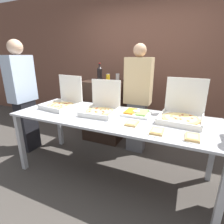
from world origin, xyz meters
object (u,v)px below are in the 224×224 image
pizza_box_far_left (182,113)px  person_guest_cap (138,99)px  paper_plate_front_right (132,124)px  person_guest_plaid (23,96)px  paper_plate_front_center (157,132)px  soda_can_silver (118,77)px  soda_bottle (100,73)px  pizza_box_far_right (63,101)px  soda_can_colored (108,78)px  veggie_tray (136,113)px  pizza_box_near_right (101,107)px  paper_plate_front_left (192,138)px

pizza_box_far_left → person_guest_cap: person_guest_cap is taller
paper_plate_front_right → person_guest_plaid: 1.88m
paper_plate_front_center → person_guest_cap: person_guest_cap is taller
soda_can_silver → soda_bottle: bearing=-151.6°
pizza_box_far_right → soda_bottle: 0.94m
soda_can_silver → soda_can_colored: same height
pizza_box_far_right → person_guest_cap: bearing=44.0°
soda_can_colored → veggie_tray: bearing=-46.4°
paper_plate_front_right → person_guest_plaid: size_ratio=0.15×
pizza_box_far_left → person_guest_plaid: (-2.33, -0.15, 0.01)m
veggie_tray → person_guest_plaid: size_ratio=0.19×
paper_plate_front_center → soda_can_colored: bearing=131.6°
person_guest_cap → person_guest_plaid: (-1.66, -0.70, 0.04)m
pizza_box_near_right → paper_plate_front_center: (0.76, -0.33, -0.06)m
person_guest_cap → veggie_tray: bearing=104.6°
pizza_box_near_right → veggie_tray: (0.43, 0.10, -0.05)m
person_guest_plaid → pizza_box_far_right: bearing=92.1°
soda_bottle → soda_can_silver: 0.33m
pizza_box_near_right → paper_plate_front_left: size_ratio=2.10×
soda_can_colored → soda_bottle: bearing=-175.7°
pizza_box_near_right → pizza_box_far_left: (0.95, 0.15, 0.01)m
pizza_box_far_left → soda_can_silver: pizza_box_far_left is taller
pizza_box_near_right → pizza_box_far_right: bearing=174.9°
pizza_box_far_right → paper_plate_front_center: bearing=-7.0°
paper_plate_front_right → soda_can_silver: bearing=118.5°
pizza_box_near_right → pizza_box_far_right: pizza_box_far_right is taller
soda_can_colored → person_guest_plaid: size_ratio=0.07×
pizza_box_far_right → paper_plate_front_right: bearing=-5.6°
paper_plate_front_left → soda_can_colored: 1.89m
paper_plate_front_left → person_guest_plaid: (-2.45, 0.33, 0.08)m
soda_bottle → person_guest_cap: size_ratio=0.18×
soda_bottle → soda_can_colored: (0.15, 0.01, -0.07)m
pizza_box_near_right → paper_plate_front_left: 1.12m
paper_plate_front_left → soda_bottle: (-1.55, 1.22, 0.39)m
soda_bottle → soda_can_silver: bearing=28.4°
veggie_tray → soda_can_silver: 1.18m
veggie_tray → soda_bottle: size_ratio=1.09×
paper_plate_front_left → soda_can_silver: (-1.27, 1.37, 0.32)m
pizza_box_far_right → veggie_tray: (1.06, 0.07, -0.05)m
paper_plate_front_right → paper_plate_front_left: same height
pizza_box_far_left → soda_bottle: size_ratio=1.63×
pizza_box_near_right → person_guest_cap: person_guest_cap is taller
paper_plate_front_left → person_guest_cap: person_guest_cap is taller
paper_plate_front_center → veggie_tray: (-0.33, 0.43, 0.01)m
soda_bottle → paper_plate_front_right: bearing=-49.2°
person_guest_plaid → pizza_box_near_right: bearing=90.0°
pizza_box_far_left → person_guest_plaid: bearing=-172.0°
pizza_box_far_left → veggie_tray: (-0.52, -0.05, -0.06)m
pizza_box_far_left → soda_bottle: soda_bottle is taller
pizza_box_near_right → person_guest_plaid: 1.38m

